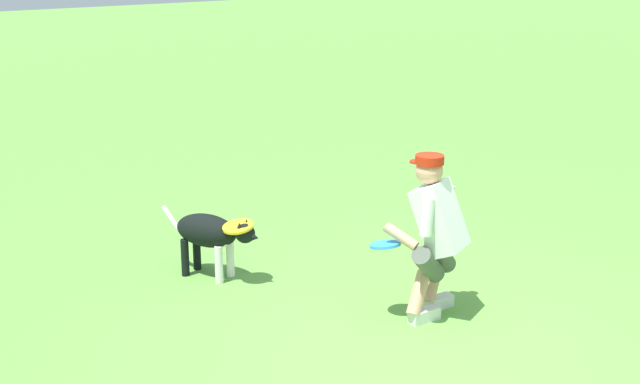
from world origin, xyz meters
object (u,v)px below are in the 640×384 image
person (435,231)px  dog (211,234)px  frisbee_flying (238,227)px  frisbee_held (385,245)px

person → dog: bearing=6.3°
frisbee_flying → frisbee_held: 1.38m
dog → frisbee_held: (-0.71, 1.52, 0.21)m
person → frisbee_flying: bearing=7.9°
dog → frisbee_flying: (-0.12, 0.27, 0.12)m
person → frisbee_flying: (0.94, -1.41, -0.18)m
frisbee_held → dog: bearing=-65.0°
person → frisbee_held: person is taller
frisbee_flying → frisbee_held: (-0.59, 1.25, 0.09)m
person → dog: size_ratio=1.39×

